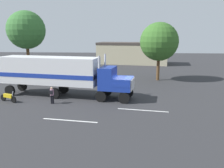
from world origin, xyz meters
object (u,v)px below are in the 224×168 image
(tree_left, at_px, (26,30))
(motorcycle, at_px, (8,97))
(tree_center, at_px, (159,42))
(semi_truck, at_px, (59,73))
(person_bystander, at_px, (52,95))
(parked_car, at_px, (73,71))

(tree_left, bearing_deg, motorcycle, -75.55)
(tree_center, bearing_deg, semi_truck, -139.64)
(tree_center, bearing_deg, person_bystander, -132.19)
(parked_car, bearing_deg, tree_left, -156.85)
(semi_truck, xyz_separation_m, parked_car, (-1.59, 11.87, -1.72))
(motorcycle, bearing_deg, parked_car, 78.98)
(semi_truck, distance_m, tree_left, 12.81)
(semi_truck, height_order, tree_center, tree_center)
(person_bystander, height_order, parked_car, person_bystander)
(semi_truck, bearing_deg, person_bystander, -88.84)
(semi_truck, xyz_separation_m, person_bystander, (0.06, -2.82, -1.63))
(parked_car, height_order, tree_center, tree_center)
(motorcycle, distance_m, tree_left, 13.97)
(person_bystander, xyz_separation_m, motorcycle, (-4.47, 0.24, -0.41))
(motorcycle, bearing_deg, tree_center, 37.82)
(person_bystander, relative_size, tree_center, 0.20)
(person_bystander, bearing_deg, motorcycle, 176.94)
(tree_left, xyz_separation_m, tree_center, (18.87, 0.33, -1.60))
(person_bystander, xyz_separation_m, tree_center, (11.33, 12.50, 4.56))
(person_bystander, xyz_separation_m, parked_car, (-1.65, 14.69, -0.09))
(motorcycle, height_order, tree_left, tree_left)
(semi_truck, distance_m, tree_center, 15.23)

